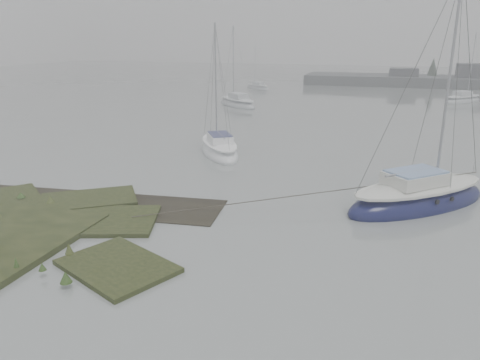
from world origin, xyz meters
name	(u,v)px	position (x,y,z in m)	size (l,w,h in m)	color
ground	(293,116)	(0.00, 30.00, 0.00)	(160.00, 160.00, 0.00)	slate
sailboat_main	(418,199)	(9.74, 8.34, 0.32)	(6.96, 6.79, 10.33)	#0F123B
sailboat_white	(219,149)	(-1.54, 14.56, 0.26)	(4.77, 6.05, 8.35)	white
sailboat_far_a	(237,103)	(-6.72, 34.40, 0.27)	(5.88, 5.56, 8.61)	#ACB0B6
sailboat_far_b	(463,100)	(15.98, 44.47, 0.25)	(5.09, 5.44, 7.92)	#ABB1B5
sailboat_far_c	(257,88)	(-9.04, 50.68, 0.19)	(4.39, 3.84, 6.23)	#A6A9AF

